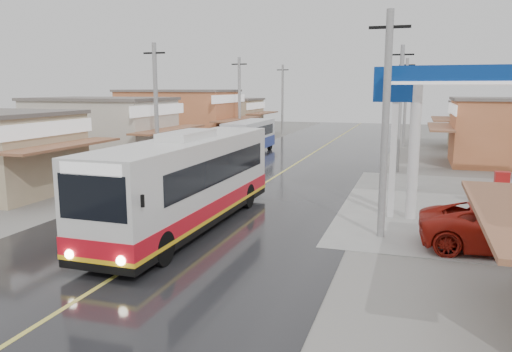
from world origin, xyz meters
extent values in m
plane|color=slate|center=(0.00, 0.00, 0.00)|extent=(120.00, 120.00, 0.00)
cube|color=black|center=(0.00, 15.00, 0.01)|extent=(12.00, 90.00, 0.02)
cube|color=#D8CC4C|center=(0.00, 15.00, 0.02)|extent=(0.15, 90.00, 0.01)
cylinder|color=white|center=(8.00, 9.00, 2.75)|extent=(0.44, 0.44, 5.50)
cylinder|color=white|center=(8.00, 3.00, 2.75)|extent=(0.44, 0.44, 5.50)
cube|color=#B21919|center=(11.80, 6.00, 0.95)|extent=(0.60, 0.45, 1.50)
cube|color=white|center=(7.20, 3.00, 3.00)|extent=(0.25, 0.25, 6.00)
cube|color=navy|center=(7.20, 3.00, 5.50)|extent=(1.80, 0.30, 1.40)
cube|color=silver|center=(-0.18, -1.00, 2.01)|extent=(2.57, 11.82, 2.90)
cube|color=black|center=(-0.18, -1.00, 0.46)|extent=(2.59, 11.84, 0.30)
cube|color=red|center=(-0.18, -1.00, 0.95)|extent=(2.61, 11.87, 0.54)
cube|color=yellow|center=(-0.18, -1.00, 0.63)|extent=(2.62, 11.88, 0.14)
cube|color=black|center=(-0.18, -0.51, 2.33)|extent=(2.58, 9.37, 0.98)
cube|color=black|center=(-0.23, -6.85, 2.43)|extent=(2.16, 0.14, 1.28)
cube|color=black|center=(-0.13, 4.85, 2.43)|extent=(2.16, 0.14, 1.08)
cube|color=white|center=(-0.23, -6.85, 3.22)|extent=(1.96, 0.14, 0.34)
cube|color=silver|center=(-0.18, -1.00, 3.61)|extent=(1.21, 2.96, 0.30)
cylinder|color=black|center=(-1.30, -5.12, 0.56)|extent=(0.35, 1.09, 1.08)
cylinder|color=black|center=(0.86, -5.14, 0.56)|extent=(0.35, 1.09, 1.08)
cylinder|color=black|center=(-1.23, 2.75, 0.56)|extent=(0.35, 1.09, 1.08)
cylinder|color=black|center=(0.93, 2.73, 0.56)|extent=(0.35, 1.09, 1.08)
sphere|color=#FFF2CC|center=(-1.07, -6.91, 0.76)|extent=(0.28, 0.28, 0.28)
sphere|color=#FFF2CC|center=(0.60, -6.93, 0.76)|extent=(0.28, 0.28, 0.28)
cube|color=black|center=(-1.61, -6.59, 2.38)|extent=(0.08, 0.08, 0.34)
cube|color=black|center=(1.15, -6.61, 2.38)|extent=(0.08, 0.08, 0.34)
cube|color=silver|center=(-4.96, 20.67, 1.57)|extent=(2.23, 8.02, 2.22)
cube|color=navy|center=(-4.96, 20.67, 0.82)|extent=(2.27, 8.06, 0.89)
cube|color=black|center=(-4.96, 20.67, 1.89)|extent=(2.25, 6.69, 0.80)
cube|color=black|center=(-4.91, 16.72, 1.89)|extent=(1.83, 0.14, 0.98)
cylinder|color=black|center=(-5.87, 17.82, 0.46)|extent=(0.28, 0.89, 0.89)
cylinder|color=black|center=(-3.98, 17.84, 0.46)|extent=(0.28, 0.89, 0.89)
cylinder|color=black|center=(-5.94, 23.50, 0.46)|extent=(0.28, 0.89, 0.89)
cylinder|color=black|center=(-4.04, 23.52, 0.46)|extent=(0.28, 0.89, 0.89)
imported|color=#A61B10|center=(11.15, -0.46, 0.79)|extent=(5.77, 2.75, 1.59)
imported|color=black|center=(-3.46, 10.86, 0.52)|extent=(0.98, 2.07, 1.04)
imported|color=#2A6D24|center=(-3.46, 10.62, 1.28)|extent=(0.69, 0.51, 1.74)
cube|color=#26262D|center=(-7.95, 5.56, 0.90)|extent=(1.35, 1.96, 1.23)
cube|color=brown|center=(-7.95, 5.56, 1.56)|extent=(1.40, 2.01, 0.09)
cylinder|color=black|center=(-8.56, 4.86, 0.28)|extent=(0.21, 0.58, 0.57)
cylinder|color=black|center=(-8.65, 6.17, 0.28)|extent=(0.21, 0.58, 0.57)
cylinder|color=black|center=(-7.32, 4.75, 0.28)|extent=(0.15, 0.57, 0.57)
camera|label=1|loc=(8.02, -18.09, 5.37)|focal=35.00mm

